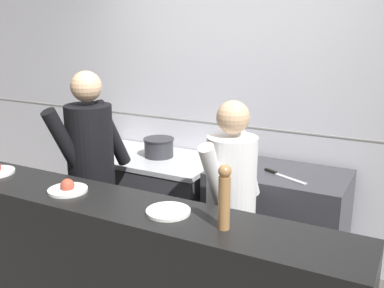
{
  "coord_description": "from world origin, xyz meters",
  "views": [
    {
      "loc": [
        1.49,
        -2.11,
        2.04
      ],
      "look_at": [
        -0.02,
        0.76,
        1.15
      ],
      "focal_mm": 42.0,
      "sensor_mm": 36.0,
      "label": 1
    }
  ],
  "objects_px": {
    "oven_range": "(151,201)",
    "pepper_mill": "(224,196)",
    "chef_sous": "(231,207)",
    "stock_pot": "(159,147)",
    "chef_head_cook": "(92,171)",
    "plated_dish_dessert": "(168,211)",
    "plated_dish_appetiser": "(68,188)",
    "chefs_knife": "(281,175)"
  },
  "relations": [
    {
      "from": "oven_range",
      "to": "pepper_mill",
      "type": "distance_m",
      "value": 1.99
    },
    {
      "from": "chef_sous",
      "to": "stock_pot",
      "type": "bearing_deg",
      "value": 151.7
    },
    {
      "from": "pepper_mill",
      "to": "chef_head_cook",
      "type": "xyz_separation_m",
      "value": [
        -1.34,
        0.57,
        -0.26
      ]
    },
    {
      "from": "stock_pot",
      "to": "chef_head_cook",
      "type": "height_order",
      "value": "chef_head_cook"
    },
    {
      "from": "plated_dish_dessert",
      "to": "pepper_mill",
      "type": "height_order",
      "value": "pepper_mill"
    },
    {
      "from": "oven_range",
      "to": "pepper_mill",
      "type": "height_order",
      "value": "pepper_mill"
    },
    {
      "from": "pepper_mill",
      "to": "plated_dish_dessert",
      "type": "bearing_deg",
      "value": 174.4
    },
    {
      "from": "plated_dish_appetiser",
      "to": "chef_sous",
      "type": "height_order",
      "value": "chef_sous"
    },
    {
      "from": "stock_pot",
      "to": "plated_dish_appetiser",
      "type": "xyz_separation_m",
      "value": [
        0.16,
        -1.31,
        0.08
      ]
    },
    {
      "from": "oven_range",
      "to": "chef_head_cook",
      "type": "height_order",
      "value": "chef_head_cook"
    },
    {
      "from": "chefs_knife",
      "to": "plated_dish_appetiser",
      "type": "bearing_deg",
      "value": -129.8
    },
    {
      "from": "plated_dish_dessert",
      "to": "pepper_mill",
      "type": "xyz_separation_m",
      "value": [
        0.35,
        -0.03,
        0.17
      ]
    },
    {
      "from": "stock_pot",
      "to": "plated_dish_dessert",
      "type": "bearing_deg",
      "value": -56.17
    },
    {
      "from": "chefs_knife",
      "to": "pepper_mill",
      "type": "height_order",
      "value": "pepper_mill"
    },
    {
      "from": "plated_dish_appetiser",
      "to": "oven_range",
      "type": "bearing_deg",
      "value": 100.26
    },
    {
      "from": "oven_range",
      "to": "pepper_mill",
      "type": "xyz_separation_m",
      "value": [
        1.29,
        -1.31,
        0.77
      ]
    },
    {
      "from": "plated_dish_dessert",
      "to": "chef_sous",
      "type": "height_order",
      "value": "chef_sous"
    },
    {
      "from": "chefs_knife",
      "to": "oven_range",
      "type": "bearing_deg",
      "value": 175.79
    },
    {
      "from": "plated_dish_appetiser",
      "to": "pepper_mill",
      "type": "xyz_separation_m",
      "value": [
        1.06,
        -0.02,
        0.16
      ]
    },
    {
      "from": "chef_sous",
      "to": "pepper_mill",
      "type": "bearing_deg",
      "value": -62.57
    },
    {
      "from": "oven_range",
      "to": "chef_head_cook",
      "type": "xyz_separation_m",
      "value": [
        -0.05,
        -0.74,
        0.51
      ]
    },
    {
      "from": "stock_pot",
      "to": "chef_sous",
      "type": "distance_m",
      "value": 1.26
    },
    {
      "from": "chefs_knife",
      "to": "plated_dish_appetiser",
      "type": "distance_m",
      "value": 1.56
    },
    {
      "from": "chefs_knife",
      "to": "plated_dish_appetiser",
      "type": "height_order",
      "value": "plated_dish_appetiser"
    },
    {
      "from": "chefs_knife",
      "to": "pepper_mill",
      "type": "distance_m",
      "value": 1.25
    },
    {
      "from": "stock_pot",
      "to": "chef_sous",
      "type": "bearing_deg",
      "value": -36.35
    },
    {
      "from": "plated_dish_dessert",
      "to": "chef_sous",
      "type": "distance_m",
      "value": 0.6
    },
    {
      "from": "pepper_mill",
      "to": "chef_sous",
      "type": "bearing_deg",
      "value": 109.39
    },
    {
      "from": "stock_pot",
      "to": "chef_head_cook",
      "type": "bearing_deg",
      "value": -98.83
    },
    {
      "from": "stock_pot",
      "to": "chef_sous",
      "type": "relative_size",
      "value": 0.17
    },
    {
      "from": "plated_dish_appetiser",
      "to": "plated_dish_dessert",
      "type": "xyz_separation_m",
      "value": [
        0.71,
        0.01,
        -0.01
      ]
    },
    {
      "from": "chef_head_cook",
      "to": "pepper_mill",
      "type": "bearing_deg",
      "value": -8.93
    },
    {
      "from": "plated_dish_dessert",
      "to": "chef_sous",
      "type": "relative_size",
      "value": 0.16
    },
    {
      "from": "plated_dish_appetiser",
      "to": "pepper_mill",
      "type": "distance_m",
      "value": 1.07
    },
    {
      "from": "chef_head_cook",
      "to": "chef_sous",
      "type": "height_order",
      "value": "chef_head_cook"
    },
    {
      "from": "stock_pot",
      "to": "oven_range",
      "type": "bearing_deg",
      "value": -158.6
    },
    {
      "from": "chefs_knife",
      "to": "chef_head_cook",
      "type": "bearing_deg",
      "value": -152.99
    },
    {
      "from": "plated_dish_appetiser",
      "to": "pepper_mill",
      "type": "height_order",
      "value": "pepper_mill"
    },
    {
      "from": "stock_pot",
      "to": "plated_dish_appetiser",
      "type": "relative_size",
      "value": 1.12
    },
    {
      "from": "stock_pot",
      "to": "plated_dish_appetiser",
      "type": "bearing_deg",
      "value": -83.13
    },
    {
      "from": "pepper_mill",
      "to": "chef_head_cook",
      "type": "distance_m",
      "value": 1.48
    },
    {
      "from": "oven_range",
      "to": "chef_head_cook",
      "type": "relative_size",
      "value": 0.71
    }
  ]
}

